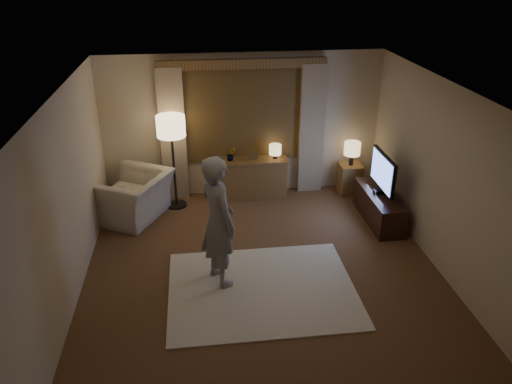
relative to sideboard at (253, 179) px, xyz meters
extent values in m
cube|color=brown|center=(-0.16, -2.50, -0.36)|extent=(5.00, 5.50, 0.02)
cube|color=silver|center=(-0.16, -2.50, 2.26)|extent=(5.00, 5.50, 0.02)
cube|color=beige|center=(-0.16, 0.26, 0.95)|extent=(5.00, 0.02, 2.60)
cube|color=beige|center=(-0.16, -5.26, 0.95)|extent=(5.00, 0.02, 2.60)
cube|color=beige|center=(-2.67, -2.50, 0.95)|extent=(0.02, 5.50, 2.60)
cube|color=beige|center=(2.35, -2.50, 0.95)|extent=(0.02, 5.50, 2.60)
cube|color=black|center=(-0.16, 0.23, 1.20)|extent=(2.00, 0.01, 1.70)
cube|color=brown|center=(-0.16, 0.22, 1.20)|extent=(2.08, 0.04, 1.78)
cube|color=tan|center=(-1.41, 0.15, 0.85)|extent=(0.45, 0.12, 2.40)
cube|color=tan|center=(1.09, 0.15, 0.85)|extent=(0.45, 0.12, 2.40)
cube|color=brown|center=(-0.16, 0.17, 2.07)|extent=(2.90, 0.14, 0.16)
cube|color=#F6E7CF|center=(-0.23, -2.87, -0.34)|extent=(2.50, 2.00, 0.02)
cube|color=brown|center=(0.00, 0.00, 0.00)|extent=(1.20, 0.40, 0.70)
cube|color=brown|center=(0.00, 0.00, 0.45)|extent=(0.16, 0.02, 0.20)
imported|color=#999999|center=(-0.40, 0.00, 0.50)|extent=(0.17, 0.13, 0.30)
cylinder|color=black|center=(0.40, 0.00, 0.41)|extent=(0.08, 0.08, 0.12)
cylinder|color=#F9D195|center=(0.40, 0.00, 0.56)|extent=(0.22, 0.22, 0.18)
cylinder|color=black|center=(-1.41, -0.21, -0.33)|extent=(0.35, 0.35, 0.03)
cylinder|color=black|center=(-1.41, -0.21, 0.31)|extent=(0.04, 0.04, 1.33)
cylinder|color=#F9D195|center=(-1.41, -0.21, 1.14)|extent=(0.49, 0.49, 0.35)
imported|color=beige|center=(-2.12, -0.56, 0.04)|extent=(1.48, 1.54, 0.78)
cube|color=brown|center=(1.82, -0.05, -0.07)|extent=(0.40, 0.40, 0.56)
cylinder|color=black|center=(1.82, -0.05, 0.31)|extent=(0.08, 0.08, 0.20)
cylinder|color=#F9D195|center=(1.82, -0.05, 0.53)|extent=(0.30, 0.30, 0.24)
cube|color=black|center=(1.99, -1.18, -0.10)|extent=(0.45, 1.40, 0.50)
cube|color=black|center=(1.99, -1.18, 0.18)|extent=(0.23, 0.11, 0.06)
cube|color=black|center=(1.99, -1.18, 0.55)|extent=(0.05, 0.95, 0.58)
cube|color=#597CF3|center=(1.96, -1.18, 0.55)|extent=(0.00, 0.89, 0.52)
imported|color=gray|center=(-0.78, -2.59, 0.59)|extent=(0.67, 0.79, 1.84)
camera|label=1|loc=(-1.00, -8.32, 3.76)|focal=35.00mm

